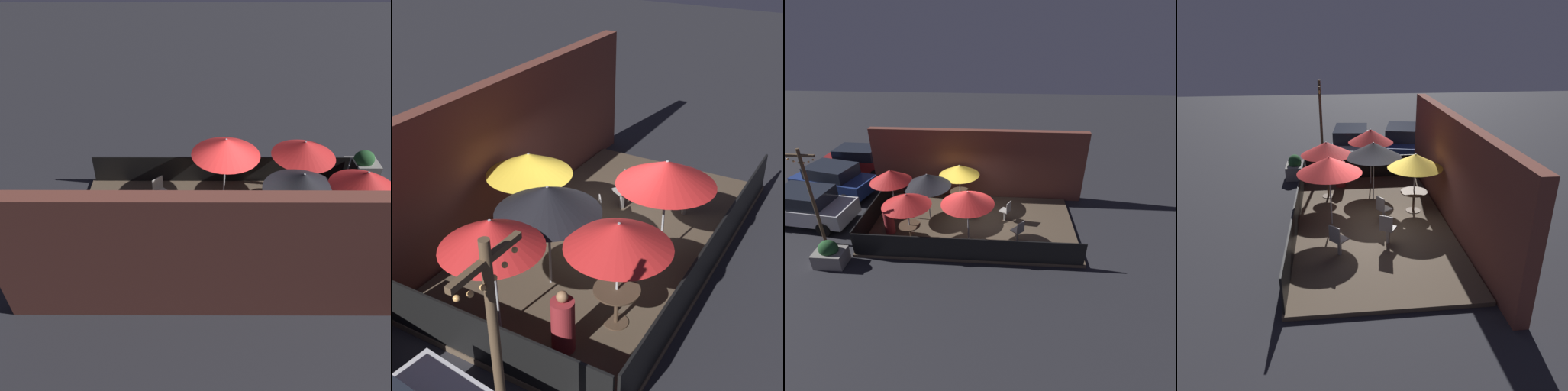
% 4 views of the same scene
% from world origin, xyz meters
% --- Properties ---
extents(ground_plane, '(60.00, 60.00, 0.00)m').
position_xyz_m(ground_plane, '(0.00, 0.00, 0.00)').
color(ground_plane, '#26262B').
extents(patio_deck, '(8.69, 4.88, 0.12)m').
position_xyz_m(patio_deck, '(0.00, 0.00, 0.06)').
color(patio_deck, brown).
rests_on(patio_deck, ground_plane).
extents(building_wall, '(10.29, 0.36, 3.49)m').
position_xyz_m(building_wall, '(0.00, 2.67, 1.74)').
color(building_wall, brown).
rests_on(building_wall, ground_plane).
extents(fence_front, '(8.49, 0.05, 0.95)m').
position_xyz_m(fence_front, '(0.00, -2.39, 0.59)').
color(fence_front, black).
rests_on(fence_front, patio_deck).
extents(fence_side_left, '(0.05, 4.68, 0.95)m').
position_xyz_m(fence_side_left, '(-4.30, 0.00, 0.60)').
color(fence_side_left, black).
rests_on(fence_side_left, patio_deck).
extents(patio_umbrella_0, '(1.88, 1.88, 2.13)m').
position_xyz_m(patio_umbrella_0, '(-2.35, -1.40, 2.01)').
color(patio_umbrella_0, '#B2B2B7').
rests_on(patio_umbrella_0, patio_deck).
extents(patio_umbrella_1, '(1.86, 1.86, 2.06)m').
position_xyz_m(patio_umbrella_1, '(-0.74, 1.54, 1.94)').
color(patio_umbrella_1, '#B2B2B7').
rests_on(patio_umbrella_1, patio_deck).
extents(patio_umbrella_2, '(2.04, 2.04, 2.17)m').
position_xyz_m(patio_umbrella_2, '(-1.94, 0.27, 2.02)').
color(patio_umbrella_2, '#B2B2B7').
rests_on(patio_umbrella_2, patio_deck).
extents(patio_umbrella_3, '(1.79, 1.79, 2.28)m').
position_xyz_m(patio_umbrella_3, '(-3.52, 0.34, 2.13)').
color(patio_umbrella_3, '#B2B2B7').
rests_on(patio_umbrella_3, patio_deck).
extents(patio_umbrella_4, '(2.02, 2.02, 2.27)m').
position_xyz_m(patio_umbrella_4, '(-0.05, -1.30, 2.13)').
color(patio_umbrella_4, '#B2B2B7').
rests_on(patio_umbrella_4, patio_deck).
extents(dining_table_0, '(0.85, 0.85, 0.76)m').
position_xyz_m(dining_table_0, '(-2.35, -1.40, 0.72)').
color(dining_table_0, '#4C3828').
rests_on(dining_table_0, patio_deck).
extents(dining_table_1, '(0.93, 0.93, 0.73)m').
position_xyz_m(dining_table_1, '(-0.74, 1.54, 0.70)').
color(dining_table_1, '#4C3828').
rests_on(dining_table_1, patio_deck).
extents(patio_chair_0, '(0.55, 0.55, 0.96)m').
position_xyz_m(patio_chair_0, '(1.45, 0.31, 0.65)').
color(patio_chair_0, gray).
rests_on(patio_chair_0, patio_deck).
extents(patio_chair_1, '(0.57, 0.57, 0.94)m').
position_xyz_m(patio_chair_1, '(1.92, -1.14, 0.64)').
color(patio_chair_1, gray).
rests_on(patio_chair_1, patio_deck).
extents(patio_chair_2, '(0.55, 0.55, 0.93)m').
position_xyz_m(patio_chair_2, '(0.04, 0.36, 0.63)').
color(patio_chair_2, gray).
rests_on(patio_chair_2, patio_deck).
extents(patron_0, '(0.44, 0.44, 1.22)m').
position_xyz_m(patron_0, '(-3.37, -0.91, 0.66)').
color(patron_0, maroon).
rests_on(patron_0, patio_deck).
extents(planter_box, '(1.09, 0.76, 1.03)m').
position_xyz_m(planter_box, '(-4.95, -2.84, 0.44)').
color(planter_box, gray).
rests_on(planter_box, ground_plane).
extents(light_post, '(1.10, 0.12, 4.02)m').
position_xyz_m(light_post, '(-5.85, -1.64, 2.24)').
color(light_post, brown).
rests_on(light_post, ground_plane).
extents(parked_car_0, '(4.23, 2.12, 1.62)m').
position_xyz_m(parked_car_0, '(-7.26, -0.26, 0.84)').
color(parked_car_0, silver).
rests_on(parked_car_0, ground_plane).
extents(parked_car_1, '(4.36, 2.58, 1.62)m').
position_xyz_m(parked_car_1, '(-7.34, 2.34, 0.84)').
color(parked_car_1, navy).
rests_on(parked_car_1, ground_plane).
extents(parked_car_2, '(4.21, 1.91, 1.62)m').
position_xyz_m(parked_car_2, '(-7.11, 4.94, 0.84)').
color(parked_car_2, maroon).
rests_on(parked_car_2, ground_plane).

